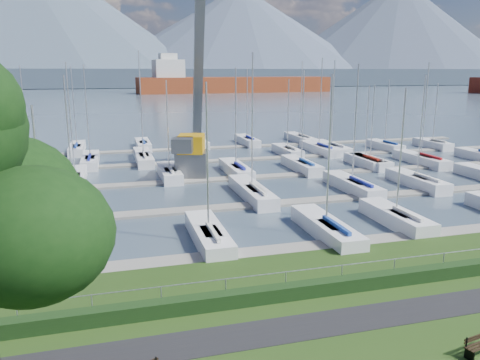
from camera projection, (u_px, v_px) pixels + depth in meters
name	position (u px, v px, depth m)	size (l,w,h in m)	color
path	(331.00, 323.00, 20.29)	(160.00, 2.00, 0.04)	black
water	(125.00, 91.00, 267.30)	(800.00, 540.00, 0.20)	#435363
hedge	(308.00, 289.00, 22.65)	(80.00, 0.70, 0.70)	black
fence	(305.00, 270.00, 22.84)	(0.04, 0.04, 80.00)	#999CA1
foothill	(121.00, 78.00, 331.57)	(900.00, 80.00, 12.00)	#425061
mountains	(125.00, 27.00, 394.26)	(1190.00, 360.00, 115.00)	#465267
docks	(204.00, 181.00, 47.57)	(90.00, 41.60, 0.25)	slate
crane	(193.00, 123.00, 49.36)	(5.30, 13.46, 22.35)	#53555A
cargo_ship_mid	(228.00, 85.00, 241.96)	(102.12, 24.88, 21.50)	maroon
sailboat_fleet	(183.00, 122.00, 49.31)	(75.72, 49.59, 13.61)	#A62416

